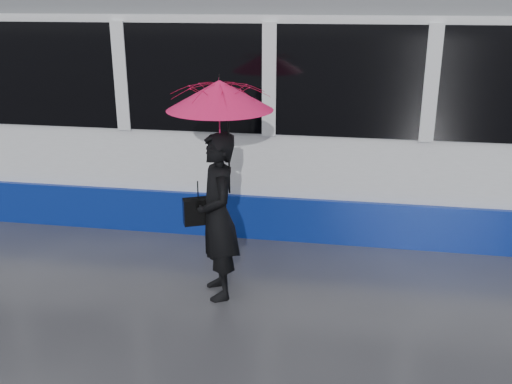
# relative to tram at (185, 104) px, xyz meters

# --- Properties ---
(ground) EXTENTS (90.00, 90.00, 0.00)m
(ground) POSITION_rel_tram_xyz_m (1.76, -2.50, -1.64)
(ground) COLOR #2E2E33
(ground) RESTS_ON ground
(rails) EXTENTS (34.00, 1.51, 0.02)m
(rails) POSITION_rel_tram_xyz_m (1.76, -0.00, -1.63)
(rails) COLOR #3F3D38
(rails) RESTS_ON ground
(tram) EXTENTS (26.00, 2.56, 3.35)m
(tram) POSITION_rel_tram_xyz_m (0.00, 0.00, 0.00)
(tram) COLOR white
(tram) RESTS_ON ground
(woman) EXTENTS (0.69, 0.81, 1.88)m
(woman) POSITION_rel_tram_xyz_m (1.18, -2.86, -0.70)
(woman) COLOR black
(woman) RESTS_ON ground
(umbrella) EXTENTS (1.46, 1.46, 1.27)m
(umbrella) POSITION_rel_tram_xyz_m (1.23, -2.86, 0.42)
(umbrella) COLOR #EB1374
(umbrella) RESTS_ON ground
(handbag) EXTENTS (0.36, 0.27, 0.47)m
(handbag) POSITION_rel_tram_xyz_m (0.96, -2.84, -0.65)
(handbag) COLOR black
(handbag) RESTS_ON ground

